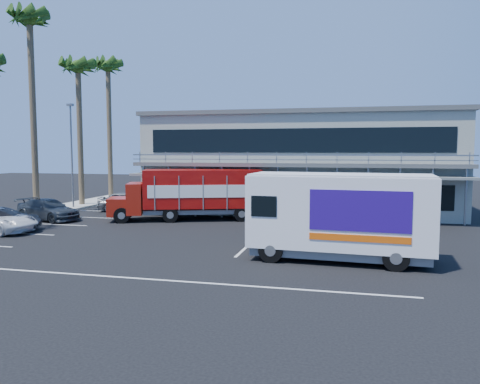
# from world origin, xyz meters

# --- Properties ---
(ground) EXTENTS (120.00, 120.00, 0.00)m
(ground) POSITION_xyz_m (0.00, 0.00, 0.00)
(ground) COLOR black
(ground) RESTS_ON ground
(building) EXTENTS (22.40, 12.00, 7.30)m
(building) POSITION_xyz_m (3.00, 14.94, 3.66)
(building) COLOR gray
(building) RESTS_ON ground
(curb_strip) EXTENTS (3.00, 32.00, 0.16)m
(curb_strip) POSITION_xyz_m (-15.00, 6.00, 0.08)
(curb_strip) COLOR #A5A399
(curb_strip) RESTS_ON ground
(palm_d) EXTENTS (2.80, 2.80, 14.75)m
(palm_d) POSITION_xyz_m (-15.20, 8.00, 12.80)
(palm_d) COLOR brown
(palm_d) RESTS_ON ground
(palm_e) EXTENTS (2.80, 2.80, 12.25)m
(palm_e) POSITION_xyz_m (-14.70, 13.00, 10.57)
(palm_e) COLOR brown
(palm_e) RESTS_ON ground
(palm_f) EXTENTS (2.80, 2.80, 13.25)m
(palm_f) POSITION_xyz_m (-15.10, 18.50, 11.47)
(palm_f) COLOR brown
(palm_f) RESTS_ON ground
(light_pole_far) EXTENTS (0.50, 0.25, 8.09)m
(light_pole_far) POSITION_xyz_m (-14.20, 11.00, 4.50)
(light_pole_far) COLOR gray
(light_pole_far) RESTS_ON ground
(red_truck) EXTENTS (10.00, 5.28, 3.30)m
(red_truck) POSITION_xyz_m (-3.33, 7.81, 1.81)
(red_truck) COLOR maroon
(red_truck) RESTS_ON ground
(white_van) EXTENTS (7.49, 2.92, 3.60)m
(white_van) POSITION_xyz_m (6.31, -1.56, 1.91)
(white_van) COLOR white
(white_van) RESTS_ON ground
(parked_car_b) EXTENTS (4.22, 2.90, 1.32)m
(parked_car_b) POSITION_xyz_m (-12.36, 1.20, 0.66)
(parked_car_b) COLOR black
(parked_car_b) RESTS_ON ground
(parked_car_d) EXTENTS (5.10, 3.22, 1.38)m
(parked_car_d) POSITION_xyz_m (-12.50, 5.53, 0.69)
(parked_car_d) COLOR #272E35
(parked_car_d) RESTS_ON ground
(parked_car_e) EXTENTS (4.58, 2.58, 1.47)m
(parked_car_e) POSITION_xyz_m (-9.50, 10.80, 0.74)
(parked_car_e) COLOR slate
(parked_car_e) RESTS_ON ground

